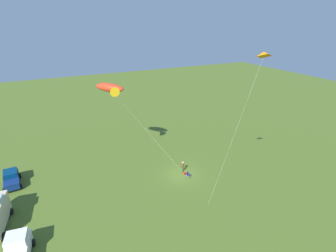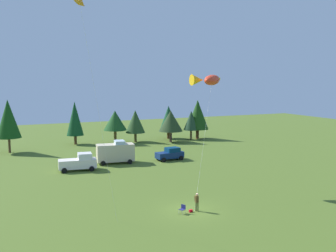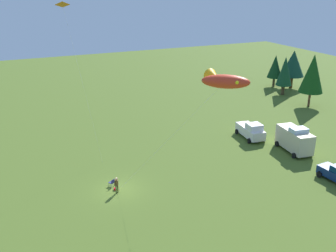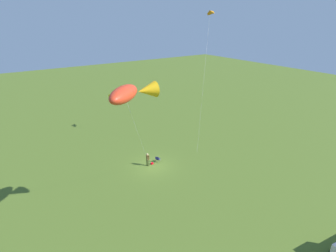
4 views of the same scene
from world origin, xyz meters
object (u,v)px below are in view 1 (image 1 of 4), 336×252
at_px(folding_chair, 188,174).
at_px(truck_white_pickup, 17,252).
at_px(person_kite_flyer, 183,166).
at_px(backpack_on_grass, 185,174).
at_px(kite_delta_orange, 263,55).
at_px(car_navy_hatch, 11,179).
at_px(kite_large_fish, 111,88).

height_order(folding_chair, truck_white_pickup, truck_white_pickup).
xyz_separation_m(person_kite_flyer, backpack_on_grass, (-0.64, -0.00, -0.91)).
relative_size(folding_chair, truck_white_pickup, 0.16).
bearing_deg(kite_delta_orange, truck_white_pickup, 80.09).
bearing_deg(backpack_on_grass, truck_white_pickup, 106.04).
bearing_deg(truck_white_pickup, backpack_on_grass, -67.22).
relative_size(folding_chair, kite_delta_orange, 0.04).
bearing_deg(backpack_on_grass, folding_chair, -176.97).
bearing_deg(car_navy_hatch, person_kite_flyer, -112.28).
height_order(car_navy_hatch, kite_delta_orange, kite_delta_orange).
bearing_deg(backpack_on_grass, person_kite_flyer, 0.06).
xyz_separation_m(folding_chair, backpack_on_grass, (0.87, 0.05, -0.38)).
bearing_deg(car_navy_hatch, kite_delta_orange, -130.73).
relative_size(truck_white_pickup, kite_large_fish, 0.40).
bearing_deg(car_navy_hatch, backpack_on_grass, -113.75).
bearing_deg(kite_large_fish, kite_delta_orange, -148.60).
distance_m(person_kite_flyer, folding_chair, 1.61).
bearing_deg(person_kite_flyer, car_navy_hatch, -131.10).
distance_m(person_kite_flyer, truck_white_pickup, 22.23).
bearing_deg(kite_delta_orange, folding_chair, 11.35).
xyz_separation_m(person_kite_flyer, kite_delta_orange, (-10.77, -1.90, 16.94)).
height_order(folding_chair, kite_delta_orange, kite_delta_orange).
distance_m(backpack_on_grass, kite_large_fish, 16.03).
distance_m(person_kite_flyer, backpack_on_grass, 1.12).
xyz_separation_m(folding_chair, truck_white_pickup, (-5.22, 21.23, 0.61)).
height_order(folding_chair, kite_large_fish, kite_large_fish).
bearing_deg(person_kite_flyer, backpack_on_grass, -22.60).
relative_size(folding_chair, car_navy_hatch, 0.19).
xyz_separation_m(person_kite_flyer, car_navy_hatch, (7.46, 22.39, -0.07)).
relative_size(folding_chair, backpack_on_grass, 2.56).
xyz_separation_m(person_kite_flyer, folding_chair, (-1.52, -0.05, -0.53)).
height_order(folding_chair, car_navy_hatch, car_navy_hatch).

